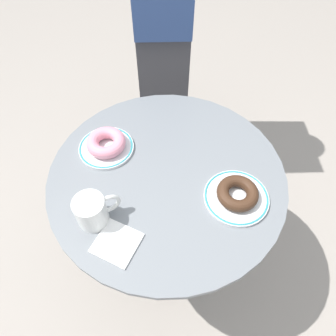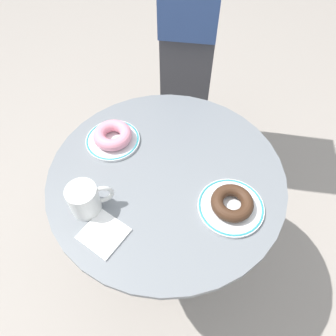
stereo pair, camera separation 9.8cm
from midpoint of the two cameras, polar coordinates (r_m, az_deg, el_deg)
The scene contains 9 objects.
ground_plane at distance 1.63m, azimuth 1.59°, elevation -16.20°, with size 7.00×7.00×0.02m, color #9E9389.
cafe_table at distance 1.16m, azimuth 2.18°, elevation -7.19°, with size 0.74×0.74×0.72m.
plate_left at distance 1.07m, azimuth -7.36°, elevation 4.86°, with size 0.18×0.18×0.01m.
plate_right at distance 0.94m, azimuth 14.22°, elevation -7.03°, with size 0.19×0.19×0.01m.
donut_pink_frosted at distance 1.05m, azimuth -7.34°, elevation 5.74°, with size 0.13×0.13×0.04m, color pink.
donut_chocolate at distance 0.92m, azimuth 14.51°, elevation -6.32°, with size 0.12×0.12×0.04m, color #422819.
paper_napkin at distance 0.88m, azimuth -8.41°, elevation -11.88°, with size 0.11×0.11×0.01m, color white.
coffee_mug at distance 0.89m, azimuth -11.69°, elevation -5.75°, with size 0.11×0.10×0.09m.
person_figure at distance 1.49m, azimuth 6.24°, elevation 24.52°, with size 0.33×0.47×1.64m.
Camera 2 is at (0.24, -0.52, 1.52)m, focal length 33.80 mm.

